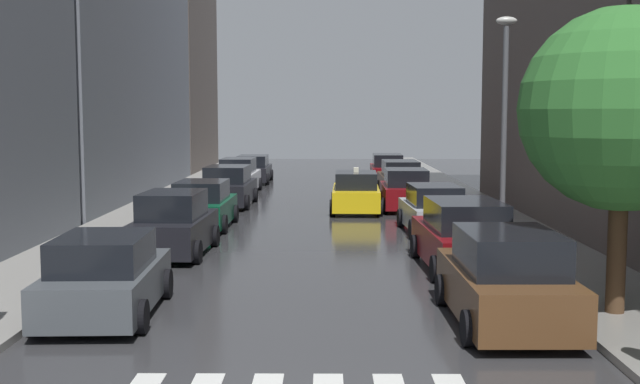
{
  "coord_description": "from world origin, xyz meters",
  "views": [
    {
      "loc": [
        0.41,
        -8.65,
        3.98
      ],
      "look_at": [
        0.18,
        21.8,
        0.92
      ],
      "focal_mm": 44.03,
      "sensor_mm": 36.0,
      "label": 1
    }
  ],
  "objects_px": {
    "parked_car_right_fourth": "(406,191)",
    "lamp_post_right": "(504,114)",
    "parked_car_left_sixth": "(253,170)",
    "parked_car_left_fourth": "(228,187)",
    "parked_car_right_third": "(433,210)",
    "parked_car_left_nearest": "(105,278)",
    "parked_car_right_nearest": "(506,281)",
    "taxi_midroad": "(356,193)",
    "parked_car_left_second": "(174,225)",
    "parked_car_right_second": "(463,237)",
    "parked_car_right_fifth": "(400,180)",
    "parked_car_right_sixth": "(387,170)",
    "parked_car_left_third": "(203,206)",
    "street_tree_right": "(622,110)",
    "parked_car_left_fifth": "(239,177)"
  },
  "relations": [
    {
      "from": "parked_car_right_nearest",
      "to": "parked_car_right_sixth",
      "type": "xyz_separation_m",
      "value": [
        0.08,
        29.84,
        -0.05
      ]
    },
    {
      "from": "parked_car_right_fourth",
      "to": "lamp_post_right",
      "type": "distance_m",
      "value": 10.33
    },
    {
      "from": "parked_car_right_fifth",
      "to": "lamp_post_right",
      "type": "height_order",
      "value": "lamp_post_right"
    },
    {
      "from": "parked_car_left_second",
      "to": "lamp_post_right",
      "type": "relative_size",
      "value": 0.64
    },
    {
      "from": "parked_car_left_third",
      "to": "parked_car_right_second",
      "type": "distance_m",
      "value": 10.64
    },
    {
      "from": "parked_car_right_nearest",
      "to": "taxi_midroad",
      "type": "height_order",
      "value": "parked_car_right_nearest"
    },
    {
      "from": "parked_car_left_nearest",
      "to": "parked_car_right_sixth",
      "type": "distance_m",
      "value": 30.28
    },
    {
      "from": "parked_car_left_second",
      "to": "lamp_post_right",
      "type": "distance_m",
      "value": 9.96
    },
    {
      "from": "parked_car_right_third",
      "to": "lamp_post_right",
      "type": "bearing_deg",
      "value": -157.24
    },
    {
      "from": "parked_car_left_fourth",
      "to": "parked_car_right_third",
      "type": "relative_size",
      "value": 1.1
    },
    {
      "from": "parked_car_left_sixth",
      "to": "lamp_post_right",
      "type": "distance_m",
      "value": 24.45
    },
    {
      "from": "parked_car_left_third",
      "to": "street_tree_right",
      "type": "height_order",
      "value": "street_tree_right"
    },
    {
      "from": "parked_car_left_fourth",
      "to": "parked_car_right_nearest",
      "type": "relative_size",
      "value": 1.03
    },
    {
      "from": "taxi_midroad",
      "to": "lamp_post_right",
      "type": "distance_m",
      "value": 10.34
    },
    {
      "from": "parked_car_left_third",
      "to": "taxi_midroad",
      "type": "height_order",
      "value": "taxi_midroad"
    },
    {
      "from": "parked_car_left_third",
      "to": "lamp_post_right",
      "type": "height_order",
      "value": "lamp_post_right"
    },
    {
      "from": "lamp_post_right",
      "to": "street_tree_right",
      "type": "bearing_deg",
      "value": -86.66
    },
    {
      "from": "parked_car_left_third",
      "to": "parked_car_left_fourth",
      "type": "bearing_deg",
      "value": 0.4
    },
    {
      "from": "parked_car_right_fifth",
      "to": "parked_car_right_sixth",
      "type": "bearing_deg",
      "value": 0.27
    },
    {
      "from": "parked_car_left_sixth",
      "to": "parked_car_left_fourth",
      "type": "bearing_deg",
      "value": -179.93
    },
    {
      "from": "lamp_post_right",
      "to": "parked_car_right_fifth",
      "type": "bearing_deg",
      "value": 95.96
    },
    {
      "from": "parked_car_right_second",
      "to": "parked_car_right_fourth",
      "type": "xyz_separation_m",
      "value": [
        -0.21,
        12.54,
        -0.04
      ]
    },
    {
      "from": "parked_car_left_second",
      "to": "parked_car_right_fifth",
      "type": "relative_size",
      "value": 0.89
    },
    {
      "from": "parked_car_left_fifth",
      "to": "lamp_post_right",
      "type": "height_order",
      "value": "lamp_post_right"
    },
    {
      "from": "parked_car_right_third",
      "to": "parked_car_left_nearest",
      "type": "bearing_deg",
      "value": 141.26
    },
    {
      "from": "lamp_post_right",
      "to": "parked_car_left_second",
      "type": "bearing_deg",
      "value": -174.77
    },
    {
      "from": "parked_car_left_fourth",
      "to": "parked_car_right_fourth",
      "type": "distance_m",
      "value": 7.62
    },
    {
      "from": "parked_car_left_second",
      "to": "parked_car_right_second",
      "type": "distance_m",
      "value": 8.05
    },
    {
      "from": "parked_car_left_nearest",
      "to": "parked_car_left_third",
      "type": "bearing_deg",
      "value": -2.41
    },
    {
      "from": "parked_car_right_nearest",
      "to": "parked_car_right_second",
      "type": "bearing_deg",
      "value": -1.86
    },
    {
      "from": "parked_car_left_second",
      "to": "parked_car_right_fifth",
      "type": "bearing_deg",
      "value": -24.35
    },
    {
      "from": "parked_car_right_fifth",
      "to": "street_tree_right",
      "type": "xyz_separation_m",
      "value": [
        2.02,
        -22.78,
        3.24
      ]
    },
    {
      "from": "parked_car_left_fourth",
      "to": "parked_car_left_fifth",
      "type": "bearing_deg",
      "value": 3.35
    },
    {
      "from": "parked_car_left_second",
      "to": "parked_car_left_fifth",
      "type": "xyz_separation_m",
      "value": [
        -0.09,
        17.27,
        -0.02
      ]
    },
    {
      "from": "parked_car_left_second",
      "to": "parked_car_right_second",
      "type": "xyz_separation_m",
      "value": [
        7.8,
        -2.01,
        -0.0
      ]
    },
    {
      "from": "parked_car_right_nearest",
      "to": "parked_car_right_fourth",
      "type": "distance_m",
      "value": 17.81
    },
    {
      "from": "parked_car_right_fifth",
      "to": "parked_car_right_fourth",
      "type": "bearing_deg",
      "value": 176.62
    },
    {
      "from": "parked_car_left_second",
      "to": "parked_car_left_fourth",
      "type": "relative_size",
      "value": 0.91
    },
    {
      "from": "parked_car_right_fourth",
      "to": "taxi_midroad",
      "type": "height_order",
      "value": "taxi_midroad"
    },
    {
      "from": "parked_car_left_fourth",
      "to": "parked_car_right_sixth",
      "type": "bearing_deg",
      "value": -33.8
    },
    {
      "from": "parked_car_left_fifth",
      "to": "lamp_post_right",
      "type": "xyz_separation_m",
      "value": [
        9.51,
        -16.4,
        3.14
      ]
    },
    {
      "from": "parked_car_left_second",
      "to": "parked_car_left_fourth",
      "type": "height_order",
      "value": "parked_car_left_second"
    },
    {
      "from": "parked_car_left_sixth",
      "to": "parked_car_right_fourth",
      "type": "bearing_deg",
      "value": -149.3
    },
    {
      "from": "parked_car_left_nearest",
      "to": "parked_car_left_second",
      "type": "bearing_deg",
      "value": -2.68
    },
    {
      "from": "street_tree_right",
      "to": "parked_car_right_fifth",
      "type": "bearing_deg",
      "value": 95.06
    },
    {
      "from": "parked_car_right_nearest",
      "to": "taxi_midroad",
      "type": "relative_size",
      "value": 0.99
    },
    {
      "from": "street_tree_right",
      "to": "parked_car_right_fourth",
      "type": "bearing_deg",
      "value": 97.46
    },
    {
      "from": "parked_car_left_third",
      "to": "parked_car_left_sixth",
      "type": "height_order",
      "value": "parked_car_left_third"
    },
    {
      "from": "parked_car_left_fifth",
      "to": "parked_car_right_sixth",
      "type": "relative_size",
      "value": 0.94
    },
    {
      "from": "parked_car_left_fifth",
      "to": "lamp_post_right",
      "type": "bearing_deg",
      "value": -148.6
    }
  ]
}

